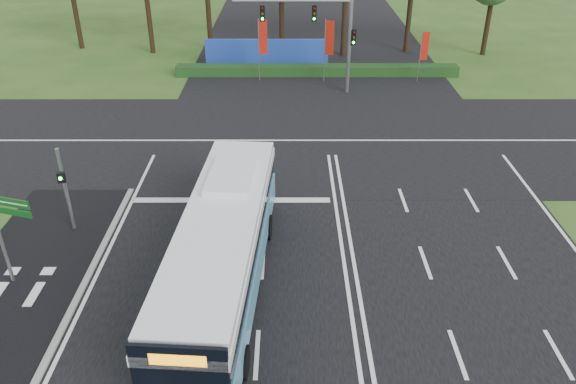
{
  "coord_description": "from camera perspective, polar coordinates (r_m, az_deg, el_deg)",
  "views": [
    {
      "loc": [
        -2.28,
        -18.39,
        13.75
      ],
      "look_at": [
        -2.28,
        2.0,
        2.2
      ],
      "focal_mm": 35.0,
      "sensor_mm": 36.0,
      "label": 1
    }
  ],
  "objects": [
    {
      "name": "hedge",
      "position": [
        44.98,
        2.96,
        12.23
      ],
      "size": [
        22.0,
        1.2,
        0.8
      ],
      "primitive_type": "cube",
      "color": "#173814",
      "rests_on": "ground"
    },
    {
      "name": "bike_path",
      "position": [
        23.01,
        -26.9,
        -10.9
      ],
      "size": [
        5.0,
        18.0,
        0.06
      ],
      "primitive_type": "cube",
      "color": "black",
      "rests_on": "ground"
    },
    {
      "name": "pedestrian_signal",
      "position": [
        25.68,
        -21.73,
        0.44
      ],
      "size": [
        0.35,
        0.44,
        3.96
      ],
      "rotation": [
        0.0,
        0.0,
        0.22
      ],
      "color": "gray",
      "rests_on": "ground"
    },
    {
      "name": "road_main",
      "position": [
        23.07,
        5.71,
        -7.17
      ],
      "size": [
        20.0,
        120.0,
        0.04
      ],
      "primitive_type": "cube",
      "color": "black",
      "rests_on": "ground"
    },
    {
      "name": "ground",
      "position": [
        23.08,
        5.71,
        -7.21
      ],
      "size": [
        120.0,
        120.0,
        0.0
      ],
      "primitive_type": "plane",
      "color": "#2A531B",
      "rests_on": "ground"
    },
    {
      "name": "road_cross",
      "position": [
        33.42,
        3.91,
        5.22
      ],
      "size": [
        120.0,
        14.0,
        0.05
      ],
      "primitive_type": "cube",
      "color": "black",
      "rests_on": "ground"
    },
    {
      "name": "street_sign",
      "position": [
        22.79,
        -26.94,
        -2.74
      ],
      "size": [
        1.7,
        0.57,
        4.5
      ],
      "rotation": [
        0.0,
        0.0,
        -0.28
      ],
      "color": "gray",
      "rests_on": "ground"
    },
    {
      "name": "banner_flag_left",
      "position": [
        42.99,
        -2.66,
        15.07
      ],
      "size": [
        0.69,
        0.09,
        4.66
      ],
      "rotation": [
        0.0,
        0.0,
        0.05
      ],
      "color": "gray",
      "rests_on": "ground"
    },
    {
      "name": "kerb_strip",
      "position": [
        22.03,
        -21.23,
        -11.33
      ],
      "size": [
        0.25,
        18.0,
        0.12
      ],
      "primitive_type": "cube",
      "color": "gray",
      "rests_on": "ground"
    },
    {
      "name": "blue_hoarding",
      "position": [
        47.15,
        -2.17,
        13.96
      ],
      "size": [
        10.0,
        0.3,
        2.2
      ],
      "primitive_type": "cube",
      "color": "#1F41AA",
      "rests_on": "ground"
    },
    {
      "name": "traffic_light_gantry",
      "position": [
        40.02,
        3.7,
        16.36
      ],
      "size": [
        8.41,
        0.28,
        7.0
      ],
      "color": "gray",
      "rests_on": "ground"
    },
    {
      "name": "banner_flag_mid",
      "position": [
        42.76,
        4.11,
        14.98
      ],
      "size": [
        0.68,
        0.2,
        4.69
      ],
      "rotation": [
        0.0,
        0.0,
        -0.21
      ],
      "color": "gray",
      "rests_on": "ground"
    },
    {
      "name": "banner_flag_right",
      "position": [
        43.84,
        13.62,
        13.95
      ],
      "size": [
        0.58,
        0.06,
        3.89
      ],
      "rotation": [
        0.0,
        0.0,
        -0.02
      ],
      "color": "gray",
      "rests_on": "ground"
    },
    {
      "name": "city_bus",
      "position": [
        20.61,
        -6.65,
        -5.96
      ],
      "size": [
        3.54,
        12.98,
        3.68
      ],
      "rotation": [
        0.0,
        0.0,
        -0.07
      ],
      "color": "#559BC6",
      "rests_on": "ground"
    }
  ]
}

